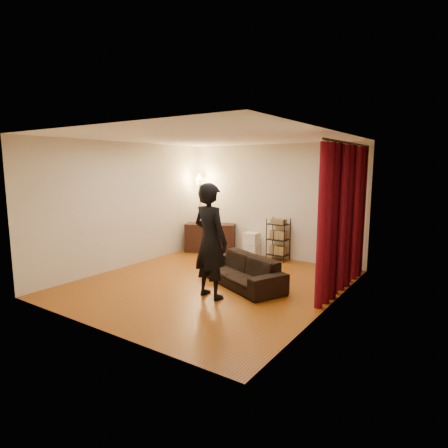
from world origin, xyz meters
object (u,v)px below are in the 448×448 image
Objects in this scene: sofa at (241,270)px; floor_lamp at (200,212)px; media_cabinet at (210,238)px; wire_shelf at (278,239)px; person at (210,241)px; storage_boxes at (251,244)px.

floor_lamp is (-2.42, 1.91, 0.74)m from sofa.
media_cabinet is 0.73m from floor_lamp.
sofa is at bearing -94.23° from wire_shelf.
wire_shelf is (-0.16, 2.89, -0.47)m from person.
media_cabinet is 1.11m from storage_boxes.
media_cabinet is 1.26× the size of wire_shelf.
storage_boxes is (1.09, 0.20, -0.08)m from media_cabinet.
floor_lamp is at bearing 166.29° from sofa.
person reaches higher than storage_boxes.
floor_lamp is at bearing -172.96° from storage_boxes.
person is 1.54× the size of media_cabinet.
media_cabinet is at bearing 162.27° from sofa.
person is at bearing -97.82° from wire_shelf.
storage_boxes is (-0.98, 2.09, 0.01)m from sofa.
sofa is 2.31m from storage_boxes.
media_cabinet is at bearing -3.35° from floor_lamp.
media_cabinet is 2.17× the size of storage_boxes.
person is 3.14m from storage_boxes.
floor_lamp is at bearing 153.39° from media_cabinet.
media_cabinet is at bearing -169.75° from storage_boxes.
sofa is at bearing -64.75° from storage_boxes.
person is (-0.08, -0.84, 0.69)m from sofa.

